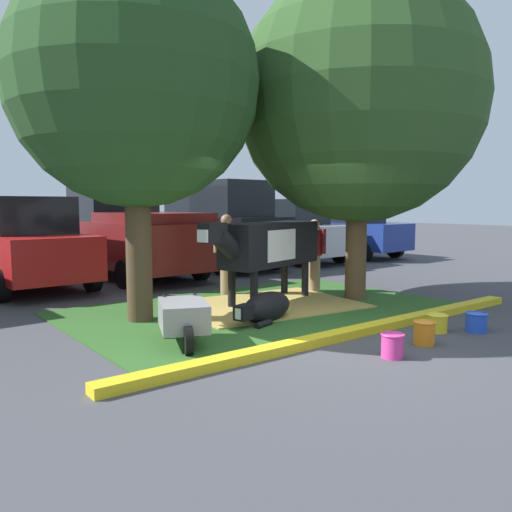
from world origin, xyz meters
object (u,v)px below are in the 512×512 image
shade_tree_left (135,83)px  calf_lying (266,308)px  pickup_truck_maroon (128,233)px  suv_black (217,224)px  sedan_silver (289,231)px  person_handler (227,252)px  bucket_pink (392,345)px  bucket_orange (424,332)px  bucket_blue (476,322)px  wheelbarrow (184,316)px  bucket_yellow (437,323)px  sedan_blue (347,229)px  person_visitor_near (314,253)px  sedan_red (26,244)px  cow_holstein (267,245)px  shade_tree_right (359,99)px

shade_tree_left → calf_lying: size_ratio=4.21×
pickup_truck_maroon → suv_black: (2.83, 0.07, 0.16)m
sedan_silver → person_handler: bearing=-142.7°
calf_lying → pickup_truck_maroon: (0.52, 6.35, 0.88)m
bucket_pink → bucket_orange: bucket_orange is taller
bucket_blue → bucket_pink: bearing=-178.7°
calf_lying → bucket_orange: calf_lying is taller
wheelbarrow → bucket_yellow: bearing=-27.0°
bucket_orange → pickup_truck_maroon: pickup_truck_maroon is taller
bucket_yellow → shade_tree_left: bearing=133.3°
bucket_pink → sedan_blue: sedan_blue is taller
calf_lying → sedan_blue: 10.82m
shade_tree_left → person_visitor_near: shade_tree_left is taller
shade_tree_left → person_visitor_near: size_ratio=3.64×
wheelbarrow → person_handler: bearing=46.8°
shade_tree_left → bucket_blue: shade_tree_left is taller
bucket_orange → sedan_silver: 10.13m
bucket_yellow → bucket_pink: bearing=-166.2°
sedan_silver → suv_black: bearing=178.6°
wheelbarrow → pickup_truck_maroon: (2.19, 6.69, 0.73)m
bucket_yellow → suv_black: size_ratio=0.07×
suv_black → sedan_red: bearing=-174.4°
wheelbarrow → cow_holstein: bearing=29.8°
shade_tree_right → calf_lying: shade_tree_right is taller
shade_tree_left → bucket_pink: size_ratio=18.84×
cow_holstein → person_visitor_near: cow_holstein is taller
shade_tree_right → bucket_pink: 5.34m
person_visitor_near → bucket_orange: (-1.73, -3.85, -0.66)m
shade_tree_right → wheelbarrow: 5.59m
person_visitor_near → pickup_truck_maroon: 5.21m
calf_lying → person_handler: bearing=69.3°
bucket_yellow → pickup_truck_maroon: pickup_truck_maroon is taller
sedan_blue → cow_holstein: bearing=-146.9°
sedan_red → cow_holstein: bearing=-57.0°
bucket_pink → shade_tree_right: bearing=47.8°
bucket_yellow → sedan_red: 8.75m
bucket_orange → bucket_blue: (1.20, -0.06, -0.02)m
person_handler → sedan_silver: size_ratio=0.37×
shade_tree_right → pickup_truck_maroon: bearing=110.0°
wheelbarrow → sedan_red: 6.27m
bucket_blue → sedan_silver: size_ratio=0.07×
shade_tree_right → bucket_pink: bearing=-132.2°
shade_tree_left → person_visitor_near: bearing=3.8°
wheelbarrow → sedan_silver: 10.27m
cow_holstein → person_visitor_near: (1.61, 0.40, -0.28)m
cow_holstein → bucket_pink: size_ratio=10.28×
person_handler → sedan_silver: sedan_silver is taller
shade_tree_right → pickup_truck_maroon: shade_tree_right is taller
wheelbarrow → sedan_red: sedan_red is taller
person_handler → person_visitor_near: bearing=-25.8°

